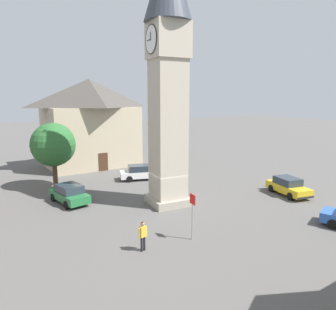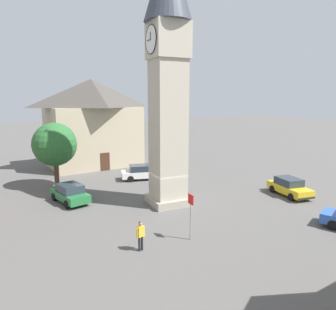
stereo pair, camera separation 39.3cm
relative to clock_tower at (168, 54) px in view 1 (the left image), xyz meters
name	(u,v)px [view 1 (the left image)]	position (x,y,z in m)	size (l,w,h in m)	color
ground_plane	(168,204)	(0.00, 0.00, -11.54)	(200.00, 200.00, 0.00)	#565451
clock_tower	(168,54)	(0.00, 0.00, 0.00)	(3.56, 3.56, 19.76)	#A59C89
car_blue_kerb	(288,186)	(-2.49, -10.44, -10.78)	(4.30, 2.17, 1.53)	gold
car_silver_kerb	(69,194)	(3.63, 7.06, -10.78)	(4.44, 2.81, 1.53)	#236B38
car_white_side	(140,172)	(7.99, -0.65, -10.78)	(2.54, 4.39, 1.53)	white
pedestrian	(143,234)	(-6.43, 4.66, -10.53)	(0.31, 0.54, 1.69)	black
tree	(53,145)	(8.66, 7.56, -7.45)	(4.03, 4.03, 6.12)	brown
building_terrace_right	(90,122)	(17.34, 2.23, -6.11)	(9.22, 11.87, 10.63)	tan
road_sign	(192,209)	(-6.40, 1.51, -9.64)	(0.60, 0.07, 2.80)	gray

